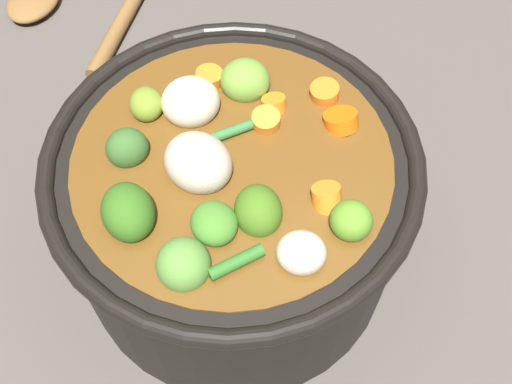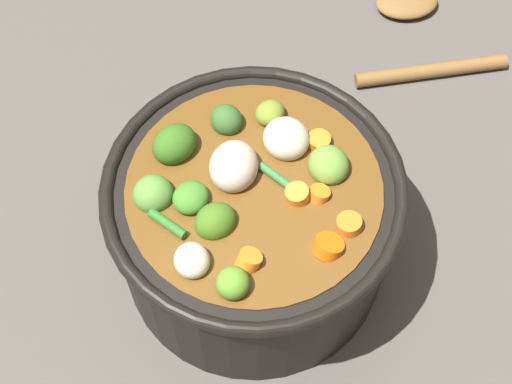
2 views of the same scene
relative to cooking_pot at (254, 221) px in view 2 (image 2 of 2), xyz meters
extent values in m
plane|color=#514C47|center=(0.00, 0.00, -0.08)|extent=(1.10, 1.10, 0.00)
cylinder|color=black|center=(0.00, 0.00, -0.01)|extent=(0.26, 0.26, 0.14)
torus|color=black|center=(0.00, 0.00, 0.06)|extent=(0.28, 0.28, 0.01)
cylinder|color=brown|center=(0.00, 0.00, 0.00)|extent=(0.23, 0.23, 0.13)
ellipsoid|color=olive|center=(-0.07, -0.04, 0.07)|extent=(0.03, 0.03, 0.02)
ellipsoid|color=#48842D|center=(0.05, -0.03, 0.07)|extent=(0.04, 0.03, 0.02)
ellipsoid|color=#5D953E|center=(0.07, -0.06, 0.07)|extent=(0.04, 0.04, 0.03)
ellipsoid|color=olive|center=(-0.06, 0.04, 0.07)|extent=(0.05, 0.05, 0.03)
ellipsoid|color=#62982C|center=(0.08, 0.05, 0.07)|extent=(0.04, 0.04, 0.03)
ellipsoid|color=#46741E|center=(0.05, 0.00, 0.07)|extent=(0.04, 0.04, 0.03)
ellipsoid|color=#376B1F|center=(0.02, -0.08, 0.07)|extent=(0.04, 0.04, 0.03)
ellipsoid|color=#3A672C|center=(-0.03, -0.07, 0.07)|extent=(0.03, 0.03, 0.03)
cylinder|color=orange|center=(-0.02, 0.03, 0.07)|extent=(0.03, 0.03, 0.02)
cylinder|color=orange|center=(-0.03, 0.05, 0.06)|extent=(0.02, 0.02, 0.02)
cylinder|color=orange|center=(-0.07, 0.01, 0.07)|extent=(0.02, 0.02, 0.02)
cylinder|color=orange|center=(0.00, 0.09, 0.06)|extent=(0.03, 0.03, 0.02)
cylinder|color=orange|center=(-0.03, 0.09, 0.06)|extent=(0.02, 0.02, 0.02)
cylinder|color=orange|center=(0.06, 0.05, 0.07)|extent=(0.03, 0.02, 0.02)
ellipsoid|color=beige|center=(0.00, -0.02, 0.07)|extent=(0.07, 0.06, 0.04)
ellipsoid|color=beige|center=(0.09, 0.01, 0.07)|extent=(0.04, 0.04, 0.03)
ellipsoid|color=beige|center=(-0.05, -0.01, 0.07)|extent=(0.05, 0.05, 0.03)
cylinder|color=#36763B|center=(-0.02, 0.01, 0.07)|extent=(0.01, 0.03, 0.01)
cylinder|color=#307228|center=(0.08, -0.03, 0.07)|extent=(0.01, 0.04, 0.01)
ellipsoid|color=brown|center=(-0.39, -0.10, -0.07)|extent=(0.10, 0.09, 0.02)
cylinder|color=brown|center=(-0.32, -0.01, -0.07)|extent=(0.16, 0.13, 0.02)
camera|label=1|loc=(0.25, -0.08, 0.43)|focal=44.42mm
camera|label=2|loc=(0.25, 0.24, 0.65)|focal=54.32mm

